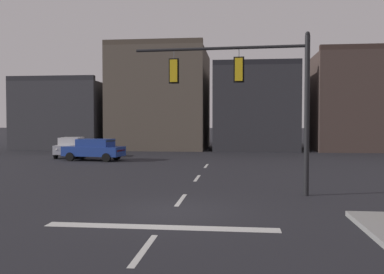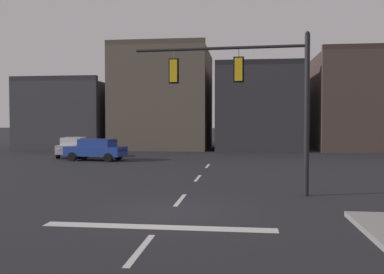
# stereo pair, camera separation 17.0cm
# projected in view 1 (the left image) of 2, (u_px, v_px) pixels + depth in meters

# --- Properties ---
(ground_plane) EXTENTS (400.00, 400.00, 0.00)m
(ground_plane) POSITION_uv_depth(u_px,v_px,m) (172.00, 212.00, 13.27)
(ground_plane) COLOR #232328
(stop_bar_paint) EXTENTS (6.40, 0.50, 0.01)m
(stop_bar_paint) POSITION_uv_depth(u_px,v_px,m) (161.00, 227.00, 11.28)
(stop_bar_paint) COLOR silver
(stop_bar_paint) RESTS_ON ground
(lane_centreline) EXTENTS (0.16, 26.40, 0.01)m
(lane_centreline) POSITION_uv_depth(u_px,v_px,m) (181.00, 200.00, 15.25)
(lane_centreline) COLOR silver
(lane_centreline) RESTS_ON ground
(signal_mast_near_side) EXTENTS (6.90, 0.63, 6.33)m
(signal_mast_near_side) POSITION_uv_depth(u_px,v_px,m) (254.00, 86.00, 16.39)
(signal_mast_near_side) COLOR black
(signal_mast_near_side) RESTS_ON ground
(car_lot_nearside) EXTENTS (4.63, 2.41, 1.61)m
(car_lot_nearside) POSITION_uv_depth(u_px,v_px,m) (94.00, 149.00, 31.01)
(car_lot_nearside) COLOR navy
(car_lot_nearside) RESTS_ON ground
(car_lot_middle) EXTENTS (2.51, 4.64, 1.61)m
(car_lot_middle) POSITION_uv_depth(u_px,v_px,m) (71.00, 147.00, 34.12)
(car_lot_middle) COLOR silver
(car_lot_middle) RESTS_ON ground
(building_row) EXTENTS (42.01, 13.42, 10.95)m
(building_row) POSITION_uv_depth(u_px,v_px,m) (208.00, 107.00, 45.17)
(building_row) COLOR #38383D
(building_row) RESTS_ON ground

